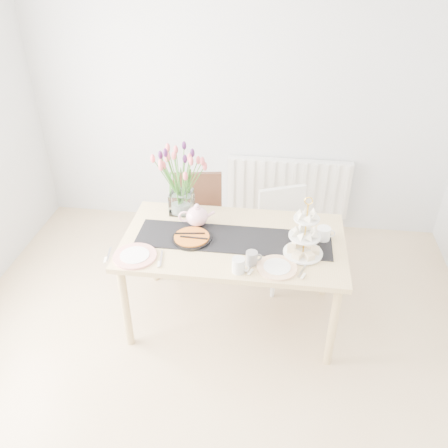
# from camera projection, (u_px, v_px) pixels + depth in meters

# --- Properties ---
(room_shell) EXTENTS (4.50, 4.50, 4.50)m
(room_shell) POSITION_uv_depth(u_px,v_px,m) (196.00, 237.00, 2.47)
(room_shell) COLOR tan
(room_shell) RESTS_ON ground
(radiator) EXTENTS (1.20, 0.08, 0.60)m
(radiator) POSITION_uv_depth(u_px,v_px,m) (288.00, 188.00, 4.70)
(radiator) COLOR white
(radiator) RESTS_ON room_shell
(dining_table) EXTENTS (1.60, 0.90, 0.75)m
(dining_table) POSITION_uv_depth(u_px,v_px,m) (233.00, 248.00, 3.45)
(dining_table) COLOR tan
(dining_table) RESTS_ON ground
(chair_brown) EXTENTS (0.49, 0.49, 0.86)m
(chair_brown) POSITION_uv_depth(u_px,v_px,m) (198.00, 215.00, 4.17)
(chair_brown) COLOR #382114
(chair_brown) RESTS_ON ground
(chair_white) EXTENTS (0.53, 0.53, 0.83)m
(chair_white) POSITION_uv_depth(u_px,v_px,m) (285.00, 230.00, 4.01)
(chair_white) COLOR white
(chair_white) RESTS_ON ground
(table_runner) EXTENTS (1.40, 0.35, 0.01)m
(table_runner) POSITION_uv_depth(u_px,v_px,m) (233.00, 239.00, 3.41)
(table_runner) COLOR black
(table_runner) RESTS_ON dining_table
(tulip_vase) EXTENTS (0.63, 0.63, 0.54)m
(tulip_vase) POSITION_uv_depth(u_px,v_px,m) (180.00, 172.00, 3.55)
(tulip_vase) COLOR silver
(tulip_vase) RESTS_ON dining_table
(cake_stand) EXTENTS (0.27, 0.27, 0.40)m
(cake_stand) POSITION_uv_depth(u_px,v_px,m) (304.00, 241.00, 3.20)
(cake_stand) COLOR gold
(cake_stand) RESTS_ON dining_table
(teapot) EXTENTS (0.30, 0.26, 0.17)m
(teapot) POSITION_uv_depth(u_px,v_px,m) (197.00, 216.00, 3.52)
(teapot) COLOR silver
(teapot) RESTS_ON dining_table
(cream_jug) EXTENTS (0.11, 0.11, 0.10)m
(cream_jug) POSITION_uv_depth(u_px,v_px,m) (323.00, 234.00, 3.38)
(cream_jug) COLOR white
(cream_jug) RESTS_ON dining_table
(tart_tin) EXTENTS (0.28, 0.28, 0.03)m
(tart_tin) POSITION_uv_depth(u_px,v_px,m) (192.00, 238.00, 3.40)
(tart_tin) COLOR black
(tart_tin) RESTS_ON dining_table
(mug_grey) EXTENTS (0.10, 0.10, 0.09)m
(mug_grey) POSITION_uv_depth(u_px,v_px,m) (252.00, 258.00, 3.15)
(mug_grey) COLOR gray
(mug_grey) RESTS_ON dining_table
(mug_white) EXTENTS (0.11, 0.11, 0.10)m
(mug_white) POSITION_uv_depth(u_px,v_px,m) (238.00, 265.00, 3.08)
(mug_white) COLOR silver
(mug_white) RESTS_ON dining_table
(mug_orange) EXTENTS (0.12, 0.12, 0.10)m
(mug_orange) POSITION_uv_depth(u_px,v_px,m) (305.00, 236.00, 3.36)
(mug_orange) COLOR orange
(mug_orange) RESTS_ON dining_table
(plate_left) EXTENTS (0.34, 0.34, 0.02)m
(plate_left) POSITION_uv_depth(u_px,v_px,m) (135.00, 256.00, 3.23)
(plate_left) COLOR white
(plate_left) RESTS_ON dining_table
(plate_right) EXTENTS (0.35, 0.35, 0.01)m
(plate_right) POSITION_uv_depth(u_px,v_px,m) (277.00, 268.00, 3.13)
(plate_right) COLOR white
(plate_right) RESTS_ON dining_table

